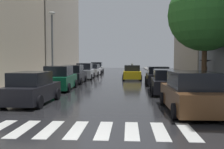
{
  "coord_description": "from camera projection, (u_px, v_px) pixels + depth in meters",
  "views": [
    {
      "loc": [
        1.23,
        -6.55,
        2.34
      ],
      "look_at": [
        -0.49,
        20.78,
        0.66
      ],
      "focal_mm": 41.75,
      "sensor_mm": 36.0,
      "label": 1
    }
  ],
  "objects": [
    {
      "name": "parked_car_left_third",
      "position": [
        73.0,
        75.0,
        24.68
      ],
      "size": [
        2.15,
        4.23,
        1.73
      ],
      "rotation": [
        0.0,
        0.0,
        1.59
      ],
      "color": "black",
      "rests_on": "ground"
    },
    {
      "name": "parked_car_right_second",
      "position": [
        166.0,
        82.0,
        17.29
      ],
      "size": [
        2.16,
        4.26,
        1.63
      ],
      "rotation": [
        0.0,
        0.0,
        1.53
      ],
      "color": "black",
      "rests_on": "ground"
    },
    {
      "name": "sidewalk_left",
      "position": [
        64.0,
        78.0,
        31.06
      ],
      "size": [
        3.0,
        72.0,
        0.15
      ],
      "primitive_type": "cube",
      "color": "gray",
      "rests_on": "ground"
    },
    {
      "name": "parked_car_left_nearest",
      "position": [
        32.0,
        89.0,
        13.4
      ],
      "size": [
        2.1,
        4.16,
        1.66
      ],
      "rotation": [
        0.0,
        0.0,
        1.53
      ],
      "color": "black",
      "rests_on": "ground"
    },
    {
      "name": "pedestrian_foreground",
      "position": [
        205.0,
        67.0,
        20.63
      ],
      "size": [
        1.02,
        1.02,
        2.08
      ],
      "rotation": [
        0.0,
        0.0,
        0.44
      ],
      "color": "navy",
      "rests_on": "sidewalk_right"
    },
    {
      "name": "street_tree_right",
      "position": [
        205.0,
        14.0,
        18.78
      ],
      "size": [
        5.35,
        5.35,
        8.08
      ],
      "color": "#513823",
      "rests_on": "sidewalk_right"
    },
    {
      "name": "lamp_post_left",
      "position": [
        52.0,
        42.0,
        23.13
      ],
      "size": [
        0.6,
        0.28,
        6.34
      ],
      "color": "#595B60",
      "rests_on": "sidewalk_left"
    },
    {
      "name": "parked_car_left_fifth",
      "position": [
        93.0,
        70.0,
        36.33
      ],
      "size": [
        2.13,
        4.41,
        1.57
      ],
      "rotation": [
        0.0,
        0.0,
        1.53
      ],
      "color": "silver",
      "rests_on": "ground"
    },
    {
      "name": "parked_car_left_second",
      "position": [
        60.0,
        79.0,
        19.39
      ],
      "size": [
        2.21,
        4.53,
        1.8
      ],
      "rotation": [
        0.0,
        0.0,
        1.61
      ],
      "color": "#0C4C2D",
      "rests_on": "ground"
    },
    {
      "name": "ground_plane",
      "position": [
        118.0,
        79.0,
        30.66
      ],
      "size": [
        28.0,
        72.0,
        0.04
      ],
      "primitive_type": "cube",
      "color": "#242427"
    },
    {
      "name": "taxi_midroad",
      "position": [
        132.0,
        73.0,
        28.94
      ],
      "size": [
        2.07,
        4.45,
        1.81
      ],
      "rotation": [
        0.0,
        0.0,
        1.57
      ],
      "color": "yellow",
      "rests_on": "ground"
    },
    {
      "name": "crosswalk_stripes",
      "position": [
        90.0,
        130.0,
        8.51
      ],
      "size": [
        6.75,
        2.2,
        0.01
      ],
      "color": "silver",
      "rests_on": "ground"
    },
    {
      "name": "building_right_mid",
      "position": [
        209.0,
        35.0,
        31.74
      ],
      "size": [
        6.0,
        13.43,
        10.33
      ],
      "primitive_type": "cube",
      "color": "#9E9384",
      "rests_on": "ground"
    },
    {
      "name": "building_left_mid",
      "position": [
        46.0,
        13.0,
        38.66
      ],
      "size": [
        6.0,
        19.31,
        18.29
      ],
      "primitive_type": "cube",
      "color": "#9E9384",
      "rests_on": "ground"
    },
    {
      "name": "sidewalk_right",
      "position": [
        174.0,
        78.0,
        30.24
      ],
      "size": [
        3.0,
        72.0,
        0.15
      ],
      "primitive_type": "cube",
      "color": "gray",
      "rests_on": "ground"
    },
    {
      "name": "parked_car_left_sixth",
      "position": [
        97.0,
        68.0,
        42.03
      ],
      "size": [
        2.16,
        4.25,
        1.77
      ],
      "rotation": [
        0.0,
        0.0,
        1.6
      ],
      "color": "#B2B7BF",
      "rests_on": "ground"
    },
    {
      "name": "parked_car_left_fourth",
      "position": [
        85.0,
        72.0,
        30.06
      ],
      "size": [
        2.14,
        4.68,
        1.82
      ],
      "rotation": [
        0.0,
        0.0,
        1.62
      ],
      "color": "#B2B7BF",
      "rests_on": "ground"
    },
    {
      "name": "parked_car_right_third",
      "position": [
        158.0,
        76.0,
        23.42
      ],
      "size": [
        2.25,
        4.4,
        1.63
      ],
      "rotation": [
        0.0,
        0.0,
        1.55
      ],
      "color": "black",
      "rests_on": "ground"
    },
    {
      "name": "parked_car_right_nearest",
      "position": [
        191.0,
        93.0,
        11.35
      ],
      "size": [
        2.23,
        4.81,
        1.78
      ],
      "rotation": [
        0.0,
        0.0,
        1.59
      ],
      "color": "brown",
      "rests_on": "ground"
    }
  ]
}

